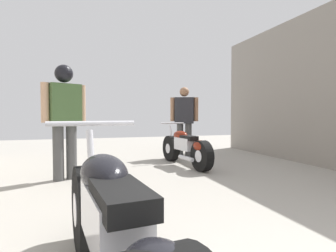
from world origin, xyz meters
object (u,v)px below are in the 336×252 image
Objects in this scene: mechanic_in_blue at (184,118)px; motorcycle_black_naked at (186,148)px; motorcycle_maroon_cruiser at (114,238)px; mechanic_with_helmet at (64,111)px.

motorcycle_black_naked is at bearing -108.97° from mechanic_in_blue.
mechanic_in_blue is at bearing 71.03° from motorcycle_black_naked.
motorcycle_maroon_cruiser is at bearing -114.35° from mechanic_in_blue.
motorcycle_maroon_cruiser is 1.14× the size of motorcycle_black_naked.
mechanic_with_helmet is (-2.24, -0.52, 0.71)m from motorcycle_black_naked.
motorcycle_maroon_cruiser is at bearing -115.88° from motorcycle_black_naked.
mechanic_with_helmet is at bearing 97.31° from motorcycle_maroon_cruiser.
motorcycle_black_naked is 1.33m from mechanic_in_blue.
motorcycle_maroon_cruiser is at bearing -82.69° from mechanic_with_helmet.
mechanic_in_blue is (2.21, 4.88, 0.55)m from motorcycle_maroon_cruiser.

